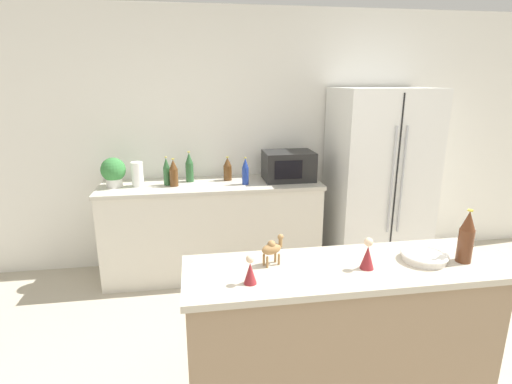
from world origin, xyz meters
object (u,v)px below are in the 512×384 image
paper_towel_roll (137,174)px  wise_man_figurine_crimson (250,271)px  refrigerator (378,180)px  back_bottle_1 (174,173)px  back_bottle_3 (189,167)px  fruit_bowl (424,256)px  camel_figurine (272,248)px  back_bottle_4 (167,172)px  microwave (288,166)px  potted_plant (113,171)px  wise_man_figurine_blue (368,255)px  back_bottle_2 (245,172)px  wine_bottle (466,237)px  back_bottle_0 (228,169)px

paper_towel_roll → wise_man_figurine_crimson: bearing=-69.1°
refrigerator → back_bottle_1: (-2.00, 0.02, 0.15)m
back_bottle_3 → fruit_bowl: size_ratio=1.19×
refrigerator → wise_man_figurine_crimson: refrigerator is taller
back_bottle_3 → camel_figurine: size_ratio=1.81×
back_bottle_3 → back_bottle_4: back_bottle_3 is taller
microwave → fruit_bowl: 1.94m
refrigerator → potted_plant: refrigerator is taller
camel_figurine → wise_man_figurine_blue: 0.49m
back_bottle_1 → fruit_bowl: back_bottle_1 is taller
paper_towel_roll → back_bottle_2: (0.99, -0.09, 0.01)m
back_bottle_1 → potted_plant: bearing=173.7°
back_bottle_2 → wine_bottle: bearing=-63.1°
microwave → back_bottle_1: (-1.10, -0.07, -0.02)m
camel_figurine → wise_man_figurine_blue: size_ratio=0.96×
paper_towel_roll → wise_man_figurine_crimson: paper_towel_roll is taller
back_bottle_0 → fruit_bowl: (0.88, -1.99, -0.08)m
wise_man_figurine_crimson → wise_man_figurine_blue: bearing=5.7°
wine_bottle → fruit_bowl: bearing=168.3°
back_bottle_2 → wise_man_figurine_blue: (0.39, -1.84, -0.05)m
camel_figurine → paper_towel_roll: bearing=116.6°
potted_plant → paper_towel_roll: bearing=-2.9°
microwave → back_bottle_3: (-0.96, 0.08, -0.00)m
fruit_bowl → wise_man_figurine_blue: wise_man_figurine_blue is taller
refrigerator → camel_figurine: (-1.43, -1.74, 0.12)m
back_bottle_0 → wise_man_figurine_blue: (0.54, -2.03, -0.04)m
potted_plant → back_bottle_4: size_ratio=1.01×
wine_bottle → paper_towel_roll: bearing=134.9°
potted_plant → back_bottle_4: potted_plant is taller
paper_towel_roll → back_bottle_3: (0.47, 0.10, 0.03)m
back_bottle_1 → wise_man_figurine_crimson: 1.99m
paper_towel_roll → back_bottle_1: (0.33, -0.05, 0.01)m
potted_plant → camel_figurine: bearing=-58.5°
microwave → back_bottle_3: 0.96m
wine_bottle → back_bottle_3: bearing=125.5°
back_bottle_0 → microwave: bearing=-7.2°
back_bottle_1 → wise_man_figurine_blue: 2.15m
back_bottle_4 → camel_figurine: 1.92m
back_bottle_3 → wise_man_figurine_blue: back_bottle_3 is taller
wise_man_figurine_blue → microwave: bearing=88.5°
potted_plant → microwave: microwave is taller
wise_man_figurine_blue → wine_bottle: bearing=-0.4°
wine_bottle → microwave: bearing=104.2°
refrigerator → potted_plant: bearing=178.3°
paper_towel_roll → camel_figurine: (0.90, -1.81, -0.02)m
paper_towel_roll → wise_man_figurine_blue: paper_towel_roll is taller
microwave → fruit_bowl: size_ratio=1.95×
refrigerator → wine_bottle: size_ratio=6.13×
back_bottle_4 → microwave: bearing=1.1°
refrigerator → camel_figurine: 2.26m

